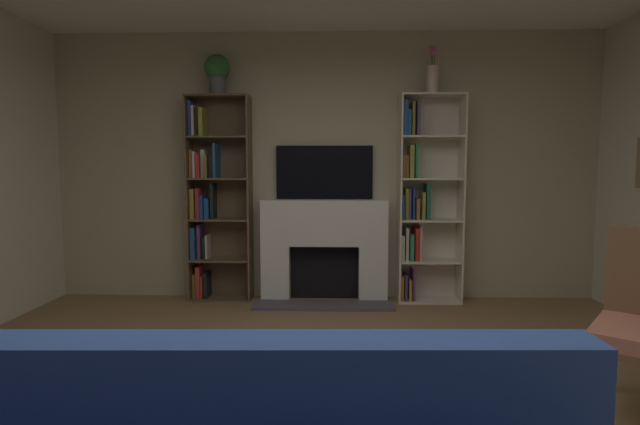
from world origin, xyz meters
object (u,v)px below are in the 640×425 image
at_px(bookshelf_right, 422,200).
at_px(potted_plant, 217,72).
at_px(bookshelf_left, 213,198).
at_px(tv, 324,172).
at_px(fireplace, 324,247).
at_px(vase_with_flowers, 433,77).

xyz_separation_m(bookshelf_right, potted_plant, (-2.06, -0.04, 1.28)).
bearing_deg(bookshelf_left, tv, 3.64).
bearing_deg(fireplace, tv, 90.00).
bearing_deg(bookshelf_right, vase_with_flowers, -27.31).
distance_m(bookshelf_right, vase_with_flowers, 1.22).
xyz_separation_m(fireplace, vase_with_flowers, (1.07, -0.02, 1.70)).
bearing_deg(bookshelf_left, bookshelf_right, -0.19).
bearing_deg(potted_plant, fireplace, 1.08).
bearing_deg(tv, bookshelf_right, -4.61).
xyz_separation_m(fireplace, bookshelf_right, (0.99, 0.02, 0.48)).
bearing_deg(bookshelf_right, fireplace, -178.85).
bearing_deg(bookshelf_right, bookshelf_left, 179.81).
xyz_separation_m(bookshelf_left, potted_plant, (0.08, -0.05, 1.27)).
height_order(tv, bookshelf_left, bookshelf_left).
bearing_deg(tv, potted_plant, -173.59).
distance_m(fireplace, bookshelf_right, 1.10).
relative_size(fireplace, potted_plant, 3.44).
distance_m(tv, vase_with_flowers, 1.43).
distance_m(fireplace, potted_plant, 2.06).
distance_m(bookshelf_right, potted_plant, 2.43).
xyz_separation_m(tv, bookshelf_left, (-1.15, -0.07, -0.27)).
bearing_deg(tv, fireplace, -90.00).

